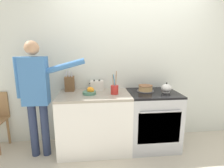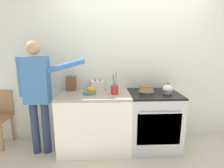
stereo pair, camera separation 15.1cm
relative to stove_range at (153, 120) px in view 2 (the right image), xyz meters
The scene contains 11 objects.
ground_plane 0.61m from the stove_range, 129.37° to the right, with size 16.00×16.00×0.00m, color beige.
wall_back 0.96m from the stove_range, 127.24° to the left, with size 8.00×0.04×2.60m.
counter_cabinet 0.90m from the stove_range, behind, with size 1.06×0.65×0.88m.
stove_range is the anchor object (origin of this frame).
layer_cake 0.50m from the stove_range, 145.74° to the left, with size 0.27×0.27×0.10m.
tea_kettle 0.54m from the stove_range, ahead, with size 0.19×0.15×0.15m.
knife_block 1.41m from the stove_range, behind, with size 0.14×0.14×0.32m.
utensil_crock 0.79m from the stove_range, behind, with size 0.11×0.11×0.34m.
fruit_bowl 1.08m from the stove_range, behind, with size 0.20×0.20×0.11m.
toaster 1.03m from the stove_range, 164.89° to the left, with size 0.22×0.13×0.16m.
person_baker 1.77m from the stove_range, behind, with size 0.93×0.20×1.65m.
Camera 2 is at (-0.49, -2.19, 1.58)m, focal length 28.00 mm.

